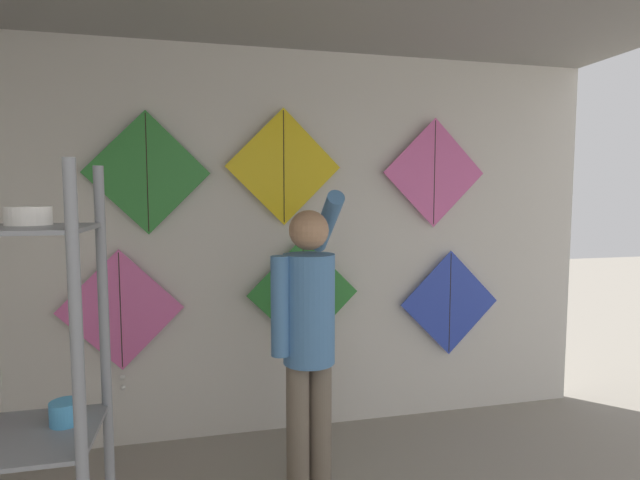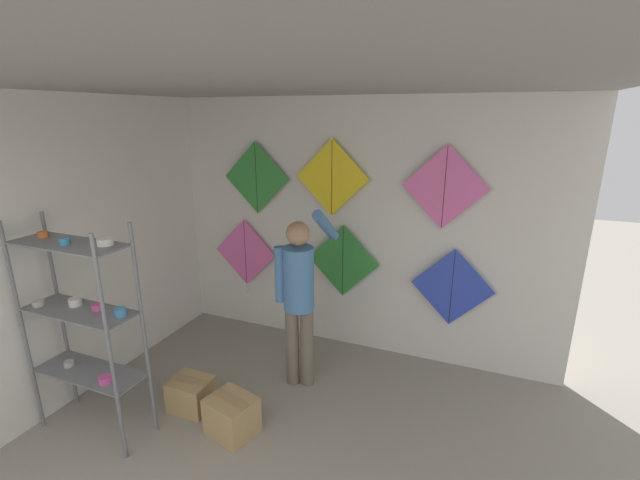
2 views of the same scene
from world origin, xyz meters
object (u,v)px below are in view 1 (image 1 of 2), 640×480
object	(u,v)px
kite_2	(450,303)
kite_5	(434,173)
kite_3	(147,173)
shopkeeper	(309,329)
kite_0	(121,313)
kite_4	(284,167)
kite_1	(303,294)

from	to	relation	value
kite_2	kite_5	world-z (taller)	kite_5
kite_2	kite_3	distance (m)	2.46
shopkeeper	kite_0	distance (m)	1.41
shopkeeper	kite_4	distance (m)	1.28
kite_3	kite_5	distance (m)	2.09
kite_3	kite_2	bearing A→B (deg)	0.00
kite_1	kite_0	bearing A→B (deg)	-179.99
kite_0	kite_1	size ratio (longest dim) A/B	1.17
kite_1	shopkeeper	bearing A→B (deg)	-99.38
kite_2	kite_0	bearing A→B (deg)	-179.99
kite_3	kite_1	bearing A→B (deg)	0.00
shopkeeper	kite_3	size ratio (longest dim) A/B	2.15
shopkeeper	kite_2	size ratio (longest dim) A/B	2.15
kite_0	kite_4	world-z (taller)	kite_4
kite_1	kite_4	world-z (taller)	kite_4
kite_1	kite_4	distance (m)	0.93
shopkeeper	kite_5	world-z (taller)	kite_5
kite_5	kite_0	bearing A→B (deg)	-179.99
kite_0	kite_3	world-z (taller)	kite_3
kite_0	kite_4	xyz separation A→B (m)	(1.12, 0.00, 0.99)
kite_0	kite_2	size ratio (longest dim) A/B	1.17
kite_0	kite_3	distance (m)	0.96
kite_3	kite_4	bearing A→B (deg)	0.00
kite_0	kite_5	size ratio (longest dim) A/B	1.17
kite_3	kite_5	size ratio (longest dim) A/B	1.00
kite_0	kite_5	xyz separation A→B (m)	(2.29, 0.00, 0.96)
shopkeeper	kite_3	bearing A→B (deg)	121.42
kite_0	kite_2	distance (m)	2.45
kite_4	shopkeeper	bearing A→B (deg)	-90.15
kite_1	kite_5	size ratio (longest dim) A/B	1.00
kite_3	kite_5	world-z (taller)	kite_5
shopkeeper	kite_5	distance (m)	1.72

